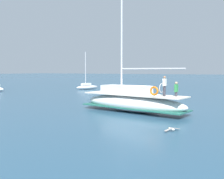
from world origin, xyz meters
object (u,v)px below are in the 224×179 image
object	(u,v)px
mooring_buoy	(161,100)
seagull	(172,129)
main_sailboat	(132,101)
moored_cutter_right	(87,87)

from	to	relation	value
mooring_buoy	seagull	bearing A→B (deg)	-160.07
main_sailboat	moored_cutter_right	size ratio (longest dim) A/B	1.93
moored_cutter_right	seagull	bearing A→B (deg)	-138.53
main_sailboat	seagull	xyz separation A→B (m)	(-5.58, -4.88, -0.77)
main_sailboat	seagull	size ratio (longest dim) A/B	12.56
seagull	mooring_buoy	xyz separation A→B (m)	(12.86, 4.66, 0.09)
mooring_buoy	main_sailboat	bearing A→B (deg)	178.30
moored_cutter_right	mooring_buoy	bearing A→B (deg)	-125.10
moored_cutter_right	seagull	xyz separation A→B (m)	(-25.30, -22.36, -0.37)
main_sailboat	mooring_buoy	world-z (taller)	main_sailboat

